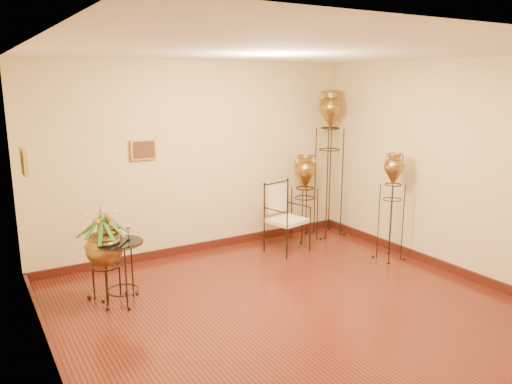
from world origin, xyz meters
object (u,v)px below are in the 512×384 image
amphora_tall (329,162)px  planter_urn (104,244)px  armchair (287,218)px  amphora_mid (392,206)px  side_table (121,271)px

amphora_tall → planter_urn: 3.98m
planter_urn → armchair: (2.79, 0.38, -0.18)m
planter_urn → amphora_mid: bearing=-9.5°
amphora_tall → armchair: bearing=-160.5°
amphora_mid → planter_urn: amphora_mid is taller
amphora_mid → armchair: 1.51m
amphora_tall → side_table: amphora_tall is taller
amphora_tall → side_table: bearing=-166.6°
armchair → side_table: 2.70m
side_table → planter_urn: bearing=139.7°
amphora_mid → planter_urn: bearing=170.5°
armchair → side_table: size_ratio=1.11×
planter_urn → armchair: planter_urn is taller
amphora_tall → armchair: amphora_tall is taller
amphora_mid → armchair: (-1.08, 1.03, -0.27)m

